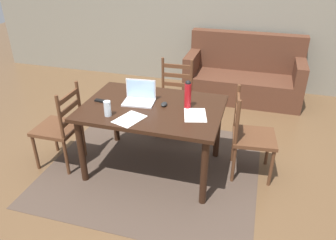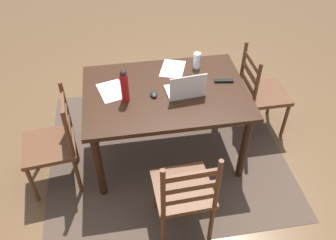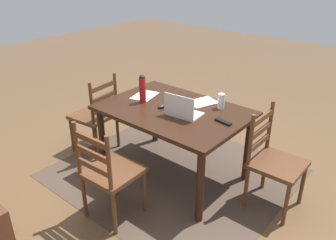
# 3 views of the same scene
# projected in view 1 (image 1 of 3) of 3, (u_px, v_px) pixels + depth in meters

# --- Properties ---
(ground_plane) EXTENTS (14.00, 14.00, 0.00)m
(ground_plane) POSITION_uv_depth(u_px,v_px,m) (154.00, 167.00, 3.73)
(ground_plane) COLOR brown
(area_rug) EXTENTS (2.30, 2.07, 0.01)m
(area_rug) POSITION_uv_depth(u_px,v_px,m) (154.00, 166.00, 3.73)
(area_rug) COLOR #47382D
(area_rug) RESTS_ON ground
(wall_back) EXTENTS (8.00, 0.12, 2.70)m
(wall_back) POSITION_uv_depth(u_px,v_px,m) (204.00, 4.00, 5.39)
(wall_back) COLOR gray
(wall_back) RESTS_ON ground
(dining_table) EXTENTS (1.44, 1.00, 0.76)m
(dining_table) POSITION_uv_depth(u_px,v_px,m) (153.00, 115.00, 3.41)
(dining_table) COLOR black
(dining_table) RESTS_ON ground
(chair_right_far) EXTENTS (0.48, 0.48, 0.95)m
(chair_right_far) POSITION_uv_depth(u_px,v_px,m) (250.00, 136.00, 3.43)
(chair_right_far) COLOR #56331E
(chair_right_far) RESTS_ON ground
(chair_far_head) EXTENTS (0.46, 0.46, 0.95)m
(chair_far_head) POSITION_uv_depth(u_px,v_px,m) (174.00, 99.00, 4.25)
(chair_far_head) COLOR #56331E
(chair_far_head) RESTS_ON ground
(chair_left_near) EXTENTS (0.44, 0.44, 0.95)m
(chair_left_near) POSITION_uv_depth(u_px,v_px,m) (60.00, 128.00, 3.59)
(chair_left_near) COLOR #56331E
(chair_left_near) RESTS_ON ground
(couch) EXTENTS (1.80, 0.80, 1.00)m
(couch) POSITION_uv_depth(u_px,v_px,m) (243.00, 76.00, 5.27)
(couch) COLOR #512D1E
(couch) RESTS_ON ground
(laptop) EXTENTS (0.34, 0.25, 0.23)m
(laptop) POSITION_uv_depth(u_px,v_px,m) (140.00, 96.00, 3.44)
(laptop) COLOR silver
(laptop) RESTS_ON dining_table
(water_bottle) EXTENTS (0.07, 0.07, 0.30)m
(water_bottle) POSITION_uv_depth(u_px,v_px,m) (188.00, 94.00, 3.27)
(water_bottle) COLOR #A81419
(water_bottle) RESTS_ON dining_table
(drinking_glass) EXTENTS (0.07, 0.07, 0.15)m
(drinking_glass) POSITION_uv_depth(u_px,v_px,m) (107.00, 109.00, 3.15)
(drinking_glass) COLOR silver
(drinking_glass) RESTS_ON dining_table
(computer_mouse) EXTENTS (0.06, 0.10, 0.03)m
(computer_mouse) POSITION_uv_depth(u_px,v_px,m) (164.00, 104.00, 3.37)
(computer_mouse) COLOR black
(computer_mouse) RESTS_ON dining_table
(tv_remote) EXTENTS (0.17, 0.07, 0.02)m
(tv_remote) POSITION_uv_depth(u_px,v_px,m) (102.00, 101.00, 3.45)
(tv_remote) COLOR black
(tv_remote) RESTS_ON dining_table
(paper_stack_left) EXTENTS (0.30, 0.35, 0.00)m
(paper_stack_left) POSITION_uv_depth(u_px,v_px,m) (130.00, 119.00, 3.12)
(paper_stack_left) COLOR white
(paper_stack_left) RESTS_ON dining_table
(paper_stack_right) EXTENTS (0.28, 0.34, 0.00)m
(paper_stack_right) POSITION_uv_depth(u_px,v_px,m) (195.00, 115.00, 3.19)
(paper_stack_right) COLOR white
(paper_stack_right) RESTS_ON dining_table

